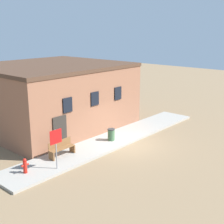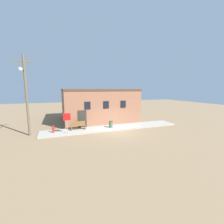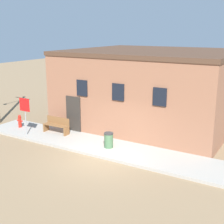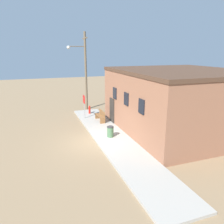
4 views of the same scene
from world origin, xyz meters
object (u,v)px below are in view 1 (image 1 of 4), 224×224
Objects in this scene: trash_bin at (111,134)px; stop_sign at (56,141)px; fire_hydrant at (25,166)px; bench at (61,148)px.

stop_sign is at bearing -172.01° from trash_bin.
stop_sign is (1.38, -0.81, 1.10)m from fire_hydrant.
stop_sign is at bearing -137.53° from bench.
bench is at bearing 42.47° from stop_sign.
fire_hydrant reaches higher than trash_bin.
fire_hydrant is 0.37× the size of stop_sign.
fire_hydrant is 2.66m from bench.
trash_bin is at bearing -6.63° from bench.
bench is (1.25, 1.15, -1.04)m from stop_sign.
bench reaches higher than trash_bin.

